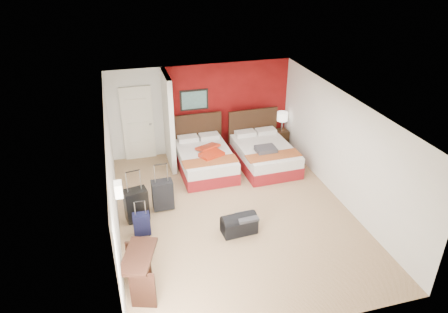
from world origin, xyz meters
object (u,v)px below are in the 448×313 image
object	(u,v)px
nightstand	(281,138)
table_lamp	(282,121)
suitcase_navy	(142,225)
red_suitcase_open	(210,151)
bed_right	(265,156)
duffel_bag	(239,225)
desk	(140,272)
suitcase_black	(137,206)
suitcase_charcoal	(163,196)
bed_left	(205,161)

from	to	relation	value
nightstand	table_lamp	size ratio (longest dim) A/B	0.91
suitcase_navy	red_suitcase_open	bearing A→B (deg)	48.98
bed_right	duffel_bag	xyz separation A→B (m)	(-1.51, -2.56, -0.11)
nightstand	desk	size ratio (longest dim) A/B	0.54
suitcase_black	suitcase_charcoal	bearing A→B (deg)	13.97
bed_left	suitcase_navy	size ratio (longest dim) A/B	4.03
nightstand	desk	xyz separation A→B (m)	(-4.47, -4.64, 0.14)
red_suitcase_open	suitcase_charcoal	distance (m)	1.95
suitcase_black	desk	size ratio (longest dim) A/B	0.77
table_lamp	duffel_bag	bearing A→B (deg)	-123.77
bed_left	duffel_bag	size ratio (longest dim) A/B	2.67
bed_left	bed_right	distance (m)	1.60
bed_right	bed_left	bearing A→B (deg)	173.19
bed_right	desk	world-z (taller)	desk
suitcase_black	duffel_bag	distance (m)	2.23
bed_left	table_lamp	world-z (taller)	table_lamp
bed_left	suitcase_black	distance (m)	2.55
red_suitcase_open	suitcase_charcoal	size ratio (longest dim) A/B	1.16
bed_left	nightstand	bearing A→B (deg)	18.40
bed_left	table_lamp	size ratio (longest dim) A/B	3.45
suitcase_navy	desk	xyz separation A→B (m)	(-0.16, -1.53, 0.15)
bed_right	duffel_bag	distance (m)	2.97
bed_left	table_lamp	xyz separation A→B (m)	(2.47, 0.86, 0.50)
bed_right	red_suitcase_open	distance (m)	1.53
table_lamp	nightstand	bearing A→B (deg)	0.00
red_suitcase_open	nightstand	size ratio (longest dim) A/B	1.56
bed_right	table_lamp	world-z (taller)	table_lamp
table_lamp	suitcase_charcoal	world-z (taller)	table_lamp
duffel_bag	suitcase_charcoal	bearing A→B (deg)	133.28
nightstand	suitcase_navy	distance (m)	5.32
red_suitcase_open	nightstand	xyz separation A→B (m)	(2.37, 0.96, -0.37)
bed_left	suitcase_black	size ratio (longest dim) A/B	2.64
suitcase_navy	nightstand	bearing A→B (deg)	37.00
bed_left	bed_right	world-z (taller)	bed_right
duffel_bag	suitcase_black	bearing A→B (deg)	149.16
nightstand	suitcase_charcoal	bearing A→B (deg)	-152.54
table_lamp	suitcase_black	xyz separation A→B (m)	(-4.36, -2.57, -0.42)
bed_left	table_lamp	distance (m)	2.66
table_lamp	suitcase_charcoal	distance (m)	4.43
table_lamp	suitcase_navy	xyz separation A→B (m)	(-4.31, -3.11, -0.54)
bed_right	suitcase_charcoal	distance (m)	3.17
bed_right	suitcase_navy	xyz separation A→B (m)	(-3.44, -2.11, -0.06)
bed_left	red_suitcase_open	xyz separation A→B (m)	(0.10, -0.10, 0.33)
suitcase_navy	duffel_bag	xyz separation A→B (m)	(1.93, -0.45, -0.06)
suitcase_charcoal	table_lamp	bearing A→B (deg)	29.92
bed_right	suitcase_navy	size ratio (longest dim) A/B	4.13
suitcase_charcoal	suitcase_black	bearing A→B (deg)	-156.76
bed_left	nightstand	distance (m)	2.61
bed_right	suitcase_charcoal	xyz separation A→B (m)	(-2.89, -1.29, 0.05)
nightstand	table_lamp	distance (m)	0.53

